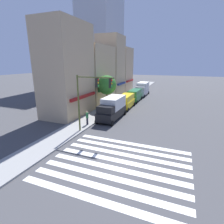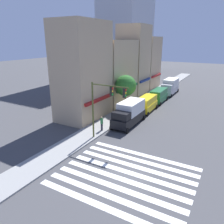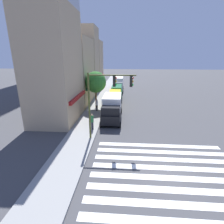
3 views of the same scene
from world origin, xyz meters
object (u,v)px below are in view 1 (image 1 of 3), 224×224
van_green (135,95)px  pedestrian_white_shirt (105,105)px  pedestrian_green_top (87,117)px  street_tree (107,85)px  van_yellow (126,101)px  box_truck_black (112,108)px  traffic_signal (90,93)px  box_truck_silver (142,89)px

van_green → pedestrian_white_shirt: van_green is taller
pedestrian_green_top → street_tree: street_tree is taller
van_yellow → van_green: same height
pedestrian_white_shirt → pedestrian_green_top: same height
box_truck_black → van_yellow: size_ratio=1.23×
pedestrian_green_top → street_tree: 8.91m
van_green → traffic_signal: bearing=178.8°
box_truck_silver → pedestrian_white_shirt: box_truck_silver is taller
traffic_signal → pedestrian_green_top: (2.04, 1.71, -3.55)m
traffic_signal → pedestrian_white_shirt: (8.78, 2.27, -3.55)m
box_truck_black → box_truck_silver: same height
van_yellow → box_truck_silver: 13.24m
van_yellow → pedestrian_green_top: size_ratio=2.85×
van_yellow → van_green: bearing=-1.4°
van_yellow → street_tree: 4.33m
van_green → street_tree: bearing=159.4°
van_green → pedestrian_white_shirt: bearing=164.6°
box_truck_silver → street_tree: size_ratio=1.12×
traffic_signal → box_truck_black: size_ratio=1.04×
traffic_signal → van_green: size_ratio=1.28×
traffic_signal → van_green: (18.09, -0.17, -3.33)m
van_yellow → box_truck_silver: box_truck_silver is taller
box_truck_black → pedestrian_green_top: bearing=153.3°
van_green → pedestrian_green_top: 16.16m
box_truck_black → van_yellow: bearing=-0.0°
pedestrian_white_shirt → street_tree: street_tree is taller
van_yellow → pedestrian_green_top: (-10.08, 1.88, -0.21)m
box_truck_black → pedestrian_white_shirt: size_ratio=3.50×
van_yellow → box_truck_silver: (13.23, 0.00, 0.30)m
street_tree → box_truck_silver: bearing=-10.6°
box_truck_silver → pedestrian_white_shirt: 16.76m
traffic_signal → pedestrian_green_top: size_ratio=3.63×
box_truck_silver → box_truck_black: bearing=179.9°
box_truck_silver → pedestrian_green_top: size_ratio=3.51×
pedestrian_white_shirt → pedestrian_green_top: 6.76m
box_truck_black → pedestrian_green_top: 4.23m
box_truck_silver → pedestrian_green_top: (-23.31, 1.88, -0.51)m
traffic_signal → pedestrian_green_top: 4.44m
street_tree → pedestrian_green_top: bearing=-173.7°
pedestrian_green_top → street_tree: bearing=-172.2°
pedestrian_green_top → box_truck_silver: bearing=176.9°
traffic_signal → box_truck_black: 6.55m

